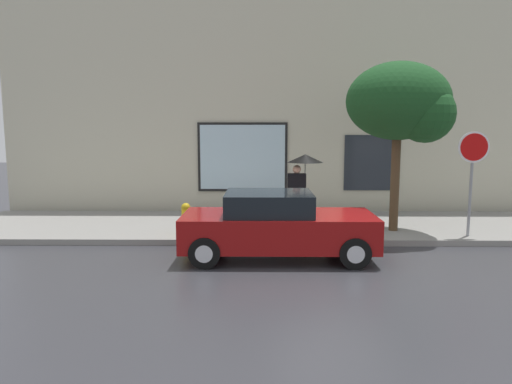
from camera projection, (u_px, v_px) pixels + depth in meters
ground_plane at (335, 258)px, 9.98m from camera, size 60.00×60.00×0.00m
sidewalk at (318, 226)px, 12.95m from camera, size 20.00×4.00×0.15m
building_facade at (310, 108)px, 14.97m from camera, size 20.00×0.67×7.00m
parked_car at (276, 226)px, 9.92m from camera, size 4.10×1.85×1.43m
fire_hydrant at (186, 219)px, 11.58m from camera, size 0.30×0.44×0.79m
pedestrian_with_umbrella at (302, 170)px, 12.37m from camera, size 0.96×0.96×1.96m
street_tree at (404, 104)px, 11.56m from camera, size 2.62×2.23×4.31m
stop_sign at (473, 163)px, 11.15m from camera, size 0.76×0.10×2.58m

